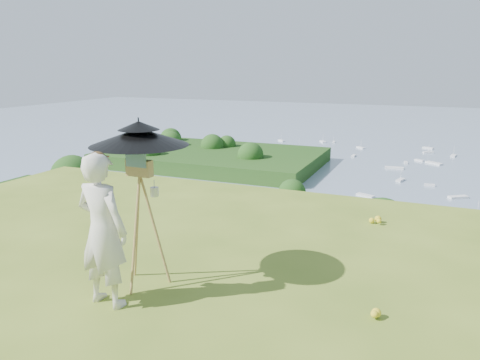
% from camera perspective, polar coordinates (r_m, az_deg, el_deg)
% --- Properties ---
extents(shoreline_tier, '(170.00, 28.00, 8.00)m').
position_cam_1_polar(shoreline_tier, '(86.95, 19.23, -13.46)').
color(shoreline_tier, '#6C6856').
rests_on(shoreline_tier, bay_water).
extents(bay_water, '(700.00, 700.00, 0.00)m').
position_cam_1_polar(bay_water, '(245.59, 21.96, 4.22)').
color(bay_water, '#738DA5').
rests_on(bay_water, ground).
extents(peninsula, '(90.00, 60.00, 12.00)m').
position_cam_1_polar(peninsula, '(178.62, -3.35, 3.57)').
color(peninsula, '#13380F').
rests_on(peninsula, bay_water).
extents(slope_trees, '(110.00, 50.00, 6.00)m').
position_cam_1_polar(slope_trees, '(41.83, 17.62, -11.95)').
color(slope_trees, '#184715').
rests_on(slope_trees, forest_slope).
extents(harbor_town, '(110.00, 22.00, 5.00)m').
position_cam_1_polar(harbor_town, '(84.26, 19.58, -9.52)').
color(harbor_town, silver).
rests_on(harbor_town, shoreline_tier).
extents(moored_boats, '(140.00, 140.00, 0.70)m').
position_cam_1_polar(moored_boats, '(168.46, 17.11, 0.73)').
color(moored_boats, white).
rests_on(moored_boats, bay_water).
extents(painter, '(0.70, 0.49, 1.81)m').
position_cam_1_polar(painter, '(5.56, -16.41, -5.91)').
color(painter, silver).
rests_on(painter, ground).
extents(field_easel, '(0.69, 0.69, 1.77)m').
position_cam_1_polar(field_easel, '(5.95, -11.86, -4.57)').
color(field_easel, olive).
rests_on(field_easel, ground).
extents(sun_umbrella, '(1.31, 1.31, 0.67)m').
position_cam_1_polar(sun_umbrella, '(5.75, -12.14, 4.14)').
color(sun_umbrella, black).
rests_on(sun_umbrella, field_easel).
extents(painter_cap, '(0.22, 0.26, 0.10)m').
position_cam_1_polar(painter_cap, '(5.34, -17.03, 2.76)').
color(painter_cap, '#BC6768').
rests_on(painter_cap, painter).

